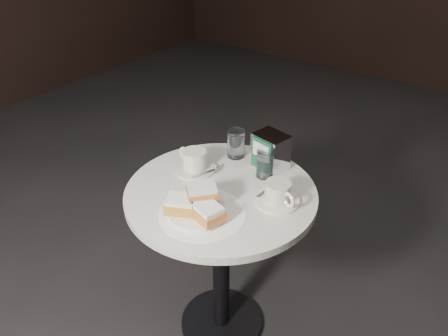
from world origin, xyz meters
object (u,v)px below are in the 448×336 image
(cafe_table, at_px, (221,232))
(napkin_dispenser, at_px, (270,152))
(beignet_plate, at_px, (197,206))
(water_glass_right, at_px, (265,164))
(coffee_cup_right, at_px, (278,194))
(coffee_cup_left, at_px, (195,162))
(water_glass_left, at_px, (236,144))

(cafe_table, distance_m, napkin_dispenser, 0.36)
(beignet_plate, xyz_separation_m, water_glass_right, (0.06, 0.34, 0.02))
(napkin_dispenser, bearing_deg, coffee_cup_right, -39.49)
(coffee_cup_left, relative_size, water_glass_left, 1.59)
(water_glass_right, relative_size, napkin_dispenser, 0.73)
(coffee_cup_right, distance_m, water_glass_left, 0.35)
(water_glass_left, bearing_deg, coffee_cup_right, -30.57)
(beignet_plate, distance_m, water_glass_left, 0.41)
(water_glass_left, xyz_separation_m, water_glass_right, (0.17, -0.06, -0.01))
(coffee_cup_left, relative_size, water_glass_right, 1.75)
(water_glass_left, height_order, napkin_dispenser, napkin_dispenser)
(coffee_cup_left, height_order, water_glass_right, water_glass_right)
(beignet_plate, xyz_separation_m, coffee_cup_left, (-0.18, 0.21, 0.00))
(cafe_table, xyz_separation_m, napkin_dispenser, (0.06, 0.23, 0.27))
(cafe_table, relative_size, beignet_plate, 3.26)
(cafe_table, distance_m, beignet_plate, 0.28)
(cafe_table, distance_m, water_glass_right, 0.31)
(beignet_plate, bearing_deg, napkin_dispenser, 83.64)
(beignet_plate, relative_size, coffee_cup_right, 1.12)
(coffee_cup_left, distance_m, napkin_dispenser, 0.29)
(water_glass_right, bearing_deg, cafe_table, -113.94)
(cafe_table, height_order, coffee_cup_left, coffee_cup_left)
(beignet_plate, distance_m, coffee_cup_right, 0.28)
(beignet_plate, relative_size, water_glass_left, 1.96)
(cafe_table, xyz_separation_m, water_glass_right, (0.08, 0.18, 0.25))
(cafe_table, bearing_deg, napkin_dispenser, 74.62)
(cafe_table, distance_m, coffee_cup_right, 0.31)
(coffee_cup_left, bearing_deg, beignet_plate, -39.68)
(coffee_cup_left, xyz_separation_m, coffee_cup_right, (0.37, 0.00, -0.00))
(cafe_table, relative_size, water_glass_right, 7.03)
(water_glass_right, bearing_deg, water_glass_left, 161.49)
(cafe_table, xyz_separation_m, coffee_cup_left, (-0.16, 0.05, 0.23))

